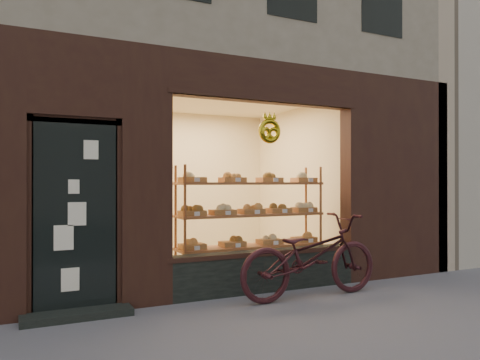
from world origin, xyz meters
TOP-DOWN VIEW (x-y plane):
  - ground at (0.00, 0.00)m, footprint 90.00×90.00m
  - display_shelf at (0.45, 2.55)m, footprint 2.20×0.45m
  - bicycle at (0.78, 1.55)m, footprint 2.02×0.73m

SIDE VIEW (x-z plane):
  - ground at x=0.00m, z-range 0.00..0.00m
  - bicycle at x=0.78m, z-range 0.00..1.06m
  - display_shelf at x=0.45m, z-range 0.02..1.72m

